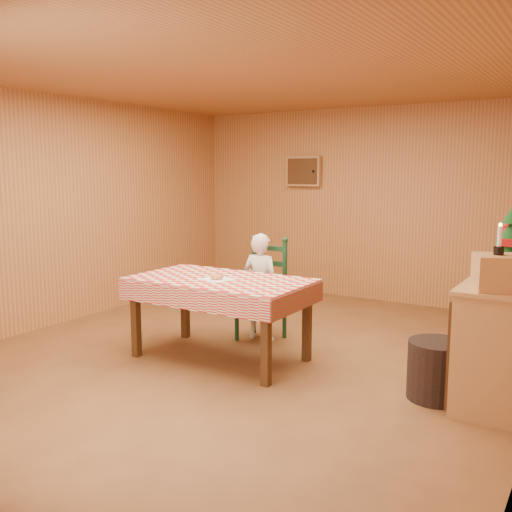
{
  "coord_description": "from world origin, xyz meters",
  "views": [
    {
      "loc": [
        2.84,
        -4.38,
        1.76
      ],
      "look_at": [
        0.0,
        0.2,
        0.95
      ],
      "focal_mm": 40.0,
      "sensor_mm": 36.0,
      "label": 1
    }
  ],
  "objects_px": {
    "seated_child": "(261,287)",
    "crate": "(497,273)",
    "storage_bin": "(437,370)",
    "dining_table": "(220,287)",
    "ladder_chair": "(264,291)",
    "shelf_unit": "(500,340)"
  },
  "relations": [
    {
      "from": "seated_child",
      "to": "storage_bin",
      "type": "bearing_deg",
      "value": 162.51
    },
    {
      "from": "dining_table",
      "to": "storage_bin",
      "type": "relative_size",
      "value": 3.63
    },
    {
      "from": "seated_child",
      "to": "crate",
      "type": "xyz_separation_m",
      "value": [
        2.39,
        -0.75,
        0.49
      ]
    },
    {
      "from": "shelf_unit",
      "to": "storage_bin",
      "type": "bearing_deg",
      "value": -145.31
    },
    {
      "from": "ladder_chair",
      "to": "shelf_unit",
      "type": "relative_size",
      "value": 0.87
    },
    {
      "from": "shelf_unit",
      "to": "crate",
      "type": "relative_size",
      "value": 4.13
    },
    {
      "from": "storage_bin",
      "to": "shelf_unit",
      "type": "bearing_deg",
      "value": 34.69
    },
    {
      "from": "seated_child",
      "to": "storage_bin",
      "type": "relative_size",
      "value": 2.46
    },
    {
      "from": "seated_child",
      "to": "shelf_unit",
      "type": "relative_size",
      "value": 0.91
    },
    {
      "from": "ladder_chair",
      "to": "dining_table",
      "type": "bearing_deg",
      "value": -90.0
    },
    {
      "from": "dining_table",
      "to": "ladder_chair",
      "type": "distance_m",
      "value": 0.81
    },
    {
      "from": "dining_table",
      "to": "ladder_chair",
      "type": "bearing_deg",
      "value": 90.0
    },
    {
      "from": "dining_table",
      "to": "shelf_unit",
      "type": "xyz_separation_m",
      "value": [
        2.38,
        0.38,
        -0.22
      ]
    },
    {
      "from": "dining_table",
      "to": "ladder_chair",
      "type": "height_order",
      "value": "ladder_chair"
    },
    {
      "from": "storage_bin",
      "to": "crate",
      "type": "bearing_deg",
      "value": -16.99
    },
    {
      "from": "storage_bin",
      "to": "dining_table",
      "type": "bearing_deg",
      "value": -176.96
    },
    {
      "from": "dining_table",
      "to": "shelf_unit",
      "type": "height_order",
      "value": "shelf_unit"
    },
    {
      "from": "ladder_chair",
      "to": "crate",
      "type": "distance_m",
      "value": 2.58
    },
    {
      "from": "ladder_chair",
      "to": "shelf_unit",
      "type": "xyz_separation_m",
      "value": [
        2.38,
        -0.41,
        -0.04
      ]
    },
    {
      "from": "ladder_chair",
      "to": "seated_child",
      "type": "height_order",
      "value": "seated_child"
    },
    {
      "from": "dining_table",
      "to": "seated_child",
      "type": "height_order",
      "value": "seated_child"
    },
    {
      "from": "dining_table",
      "to": "storage_bin",
      "type": "xyz_separation_m",
      "value": [
        1.98,
        0.11,
        -0.46
      ]
    }
  ]
}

